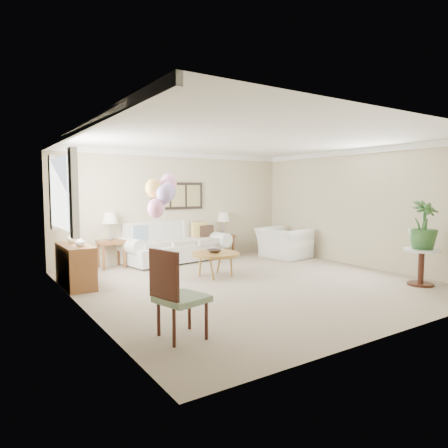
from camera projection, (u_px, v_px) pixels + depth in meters
name	position (u px, v px, depth m)	size (l,w,h in m)	color
ground_plane	(252.00, 283.00, 7.32)	(6.00, 6.00, 0.00)	#9F907C
room_shell	(244.00, 194.00, 7.19)	(6.04, 6.04, 2.60)	#BEB48F
wall_art_triptych	(178.00, 196.00, 9.65)	(1.35, 0.06, 0.65)	black
sofa	(174.00, 246.00, 9.44)	(2.72, 1.32, 0.95)	white
end_table_left	(111.00, 244.00, 8.68)	(0.56, 0.51, 0.61)	brown
end_table_right	(223.00, 238.00, 10.39)	(0.49, 0.44, 0.53)	brown
lamp_left	(110.00, 219.00, 8.63)	(0.34, 0.34, 0.60)	gray
lamp_right	(223.00, 218.00, 10.35)	(0.33, 0.33, 0.58)	gray
coffee_table	(216.00, 255.00, 7.78)	(0.94, 0.94, 0.48)	olive
decor_bowl	(214.00, 251.00, 7.77)	(0.27, 0.27, 0.07)	#30231E
armchair	(284.00, 243.00, 9.96)	(1.15, 1.00, 0.75)	white
side_table	(421.00, 258.00, 7.09)	(0.61, 0.61, 0.66)	silver
potted_plant	(423.00, 225.00, 7.04)	(0.48, 0.48, 0.86)	#275120
accent_chair	(176.00, 293.00, 4.53)	(0.61, 0.61, 1.04)	gray
credenza	(75.00, 266.00, 7.03)	(0.46, 1.20, 0.74)	brown
vase_white	(80.00, 242.00, 6.75)	(0.17, 0.17, 0.18)	silver
vase_sage	(72.00, 238.00, 7.20)	(0.19, 0.19, 0.20)	beige
balloon_cluster	(162.00, 194.00, 7.21)	(0.66, 0.54, 2.01)	gray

